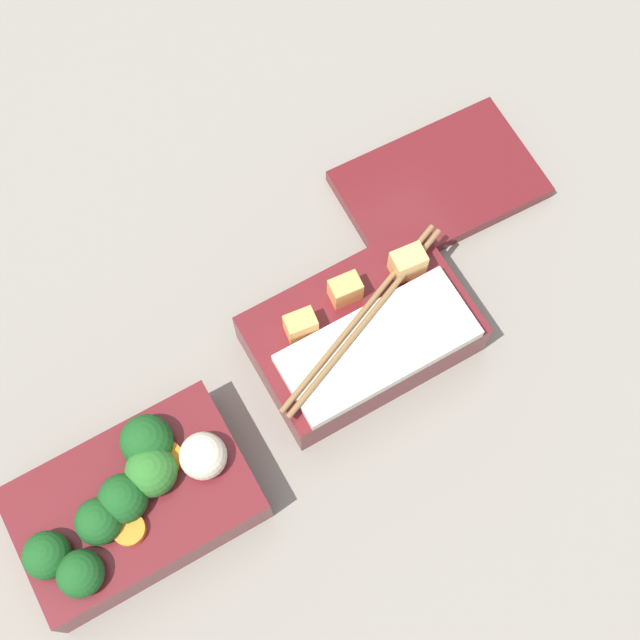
% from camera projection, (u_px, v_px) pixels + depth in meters
% --- Properties ---
extents(ground_plane, '(3.00, 3.00, 0.00)m').
position_uv_depth(ground_plane, '(254.00, 420.00, 0.78)').
color(ground_plane, gray).
extents(bento_tray_vegetable, '(0.19, 0.12, 0.08)m').
position_uv_depth(bento_tray_vegetable, '(134.00, 502.00, 0.72)').
color(bento_tray_vegetable, maroon).
rests_on(bento_tray_vegetable, ground_plane).
extents(bento_tray_rice, '(0.20, 0.12, 0.08)m').
position_uv_depth(bento_tray_rice, '(363.00, 334.00, 0.78)').
color(bento_tray_rice, maroon).
rests_on(bento_tray_rice, ground_plane).
extents(bento_lid, '(0.19, 0.12, 0.02)m').
position_uv_depth(bento_lid, '(439.00, 184.00, 0.86)').
color(bento_lid, maroon).
rests_on(bento_lid, ground_plane).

